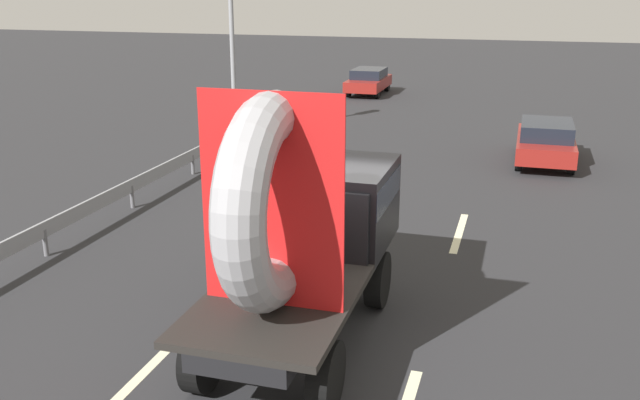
# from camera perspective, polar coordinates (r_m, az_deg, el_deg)

# --- Properties ---
(ground_plane) EXTENTS (120.00, 120.00, 0.00)m
(ground_plane) POSITION_cam_1_polar(r_m,az_deg,el_deg) (11.41, 0.47, -9.76)
(ground_plane) COLOR #28282B
(flatbed_truck) EXTENTS (2.02, 5.09, 3.96)m
(flatbed_truck) POSITION_cam_1_polar(r_m,az_deg,el_deg) (10.29, -1.17, -1.65)
(flatbed_truck) COLOR black
(flatbed_truck) RESTS_ON ground_plane
(distant_sedan) EXTENTS (1.65, 3.84, 1.25)m
(distant_sedan) POSITION_cam_1_polar(r_m,az_deg,el_deg) (22.04, 17.95, 4.63)
(distant_sedan) COLOR black
(distant_sedan) RESTS_ON ground_plane
(traffic_light) EXTENTS (0.42, 0.36, 6.07)m
(traffic_light) POSITION_cam_1_polar(r_m,az_deg,el_deg) (24.30, -7.24, 14.22)
(traffic_light) COLOR gray
(traffic_light) RESTS_ON ground_plane
(guardrail) EXTENTS (0.10, 12.97, 0.71)m
(guardrail) POSITION_cam_1_polar(r_m,az_deg,el_deg) (16.01, -18.14, -0.51)
(guardrail) COLOR gray
(guardrail) RESTS_ON ground_plane
(lane_dash_left_near) EXTENTS (0.16, 2.81, 0.01)m
(lane_dash_left_near) POSITION_cam_1_polar(r_m,az_deg,el_deg) (9.87, -16.00, -15.14)
(lane_dash_left_near) COLOR beige
(lane_dash_left_near) RESTS_ON ground_plane
(lane_dash_left_far) EXTENTS (0.16, 2.75, 0.01)m
(lane_dash_left_far) POSITION_cam_1_polar(r_m,az_deg,el_deg) (16.47, -1.28, -1.06)
(lane_dash_left_far) COLOR beige
(lane_dash_left_far) RESTS_ON ground_plane
(lane_dash_right_far) EXTENTS (0.16, 2.58, 0.01)m
(lane_dash_right_far) POSITION_cam_1_polar(r_m,az_deg,el_deg) (15.49, 11.31, -2.62)
(lane_dash_right_far) COLOR beige
(lane_dash_right_far) RESTS_ON ground_plane
(oncoming_car) EXTENTS (1.60, 3.74, 1.22)m
(oncoming_car) POSITION_cam_1_polar(r_m,az_deg,el_deg) (34.47, 3.99, 9.71)
(oncoming_car) COLOR black
(oncoming_car) RESTS_ON ground_plane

